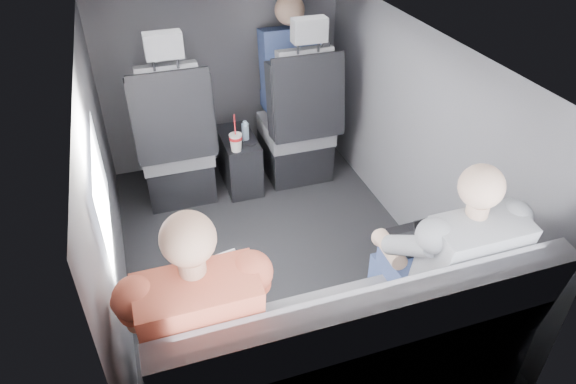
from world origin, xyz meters
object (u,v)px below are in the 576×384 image
object	(u,v)px
water_bottle	(245,132)
soda_cup	(236,142)
front_seat_left	(176,149)
front_seat_right	(298,130)
passenger_rear_right	(443,267)
passenger_front_right	(290,71)
center_console	(239,160)
passenger_rear_left	(199,326)
laptop_white	(201,284)
rear_bench	(345,358)
laptop_black	(431,236)

from	to	relation	value
water_bottle	soda_cup	bearing A→B (deg)	-128.71
front_seat_left	front_seat_right	world-z (taller)	same
water_bottle	passenger_rear_right	size ratio (longest dim) A/B	0.12
soda_cup	passenger_front_right	distance (m)	0.72
center_console	passenger_rear_left	xyz separation A→B (m)	(-0.59, -1.85, 0.44)
front_seat_left	soda_cup	size ratio (longest dim) A/B	4.64
laptop_white	passenger_rear_left	bearing A→B (deg)	-102.24
front_seat_right	passenger_rear_right	world-z (taller)	front_seat_right
passenger_rear_right	water_bottle	bearing A→B (deg)	104.11
front_seat_right	passenger_rear_left	distance (m)	2.10
rear_bench	passenger_rear_left	distance (m)	0.69
center_console	water_bottle	xyz separation A→B (m)	(0.04, -0.07, 0.27)
laptop_black	laptop_white	bearing A→B (deg)	178.74
passenger_rear_right	rear_bench	bearing A→B (deg)	-168.96
passenger_front_right	laptop_white	bearing A→B (deg)	-118.83
center_console	soda_cup	size ratio (longest dim) A/B	1.76
front_seat_left	center_console	distance (m)	0.49
passenger_rear_left	passenger_rear_right	world-z (taller)	passenger_rear_left
water_bottle	passenger_rear_right	world-z (taller)	passenger_rear_right
front_seat_right	laptop_white	world-z (taller)	front_seat_right
front_seat_left	rear_bench	distance (m)	1.96
soda_cup	passenger_rear_right	bearing A→B (deg)	-71.79
center_console	water_bottle	distance (m)	0.28
front_seat_right	soda_cup	size ratio (longest dim) A/B	4.64
center_console	water_bottle	bearing A→B (deg)	-58.06
center_console	laptop_white	world-z (taller)	laptop_white
rear_bench	laptop_white	xyz separation A→B (m)	(-0.55, 0.32, 0.32)
water_bottle	passenger_front_right	size ratio (longest dim) A/B	0.17
rear_bench	front_seat_right	bearing A→B (deg)	76.69
front_seat_left	water_bottle	size ratio (longest dim) A/B	8.52
rear_bench	passenger_rear_left	world-z (taller)	passenger_rear_left
soda_cup	laptop_black	distance (m)	1.59
rear_bench	water_bottle	world-z (taller)	rear_bench
rear_bench	passenger_rear_left	bearing A→B (deg)	170.94
front_seat_right	water_bottle	size ratio (longest dim) A/B	8.52
front_seat_right	water_bottle	bearing A→B (deg)	-176.07
passenger_rear_right	passenger_front_right	bearing A→B (deg)	90.59
soda_cup	passenger_rear_right	distance (m)	1.75
front_seat_left	laptop_white	distance (m)	1.61
rear_bench	passenger_front_right	world-z (taller)	passenger_front_right
rear_bench	soda_cup	xyz separation A→B (m)	(-0.06, 1.75, 0.16)
front_seat_left	passenger_rear_left	distance (m)	1.83
laptop_white	laptop_black	bearing A→B (deg)	-1.26
passenger_rear_right	soda_cup	bearing A→B (deg)	108.21
front_seat_left	water_bottle	world-z (taller)	front_seat_left
laptop_black	passenger_rear_right	world-z (taller)	passenger_rear_right
soda_cup	passenger_front_right	bearing A→B (deg)	37.93
center_console	passenger_rear_right	world-z (taller)	passenger_rear_right
soda_cup	center_console	bearing A→B (deg)	73.74
front_seat_right	soda_cup	bearing A→B (deg)	-163.47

